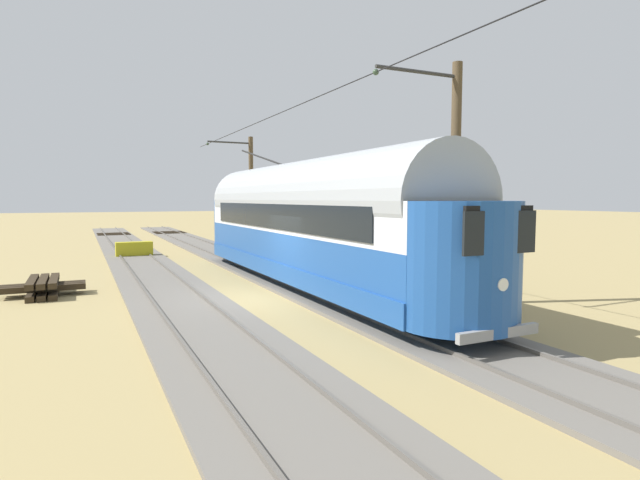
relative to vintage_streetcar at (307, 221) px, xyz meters
The scene contains 9 objects.
ground_plane 3.44m from the vintage_streetcar, 30.44° to the left, with size 220.00×220.00×0.00m, color #9E8956.
track_streetcar_siding 2.42m from the vintage_streetcar, 90.00° to the left, with size 2.80×80.00×0.18m.
track_adjacent_siding 5.08m from the vintage_streetcar, 12.61° to the left, with size 2.80×80.00×0.18m.
vintage_streetcar is the anchor object (origin of this frame).
catenary_pole_foreground 14.65m from the vintage_streetcar, 100.11° to the right, with size 2.86×0.28×6.80m.
catenary_pole_mid_near 5.24m from the vintage_streetcar, 120.30° to the left, with size 2.86×0.28×6.80m.
overhead_wire_run 5.41m from the vintage_streetcar, 90.81° to the left, with size 2.66×41.50×0.18m.
spare_tie_stack 8.58m from the vintage_streetcar, 14.88° to the right, with size 2.40×2.40×0.54m.
track_end_bumper 12.86m from the vintage_streetcar, 69.45° to the right, with size 1.80×0.60×0.80m, color #B2A519.
Camera 1 is at (4.73, 14.39, 3.02)m, focal length 28.42 mm.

